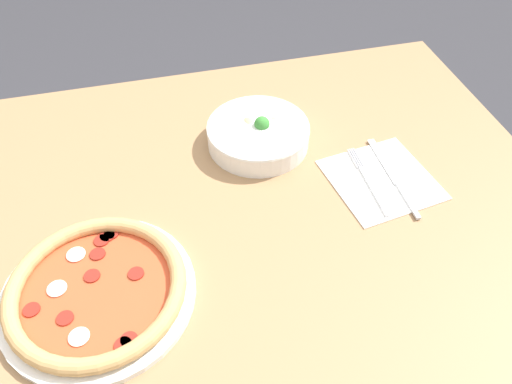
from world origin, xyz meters
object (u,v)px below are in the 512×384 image
(bowl, at_px, (258,133))
(fork, at_px, (368,181))
(knife, at_px, (395,180))
(pizza, at_px, (97,290))

(bowl, xyz_separation_m, fork, (0.18, -0.17, -0.02))
(bowl, bearing_deg, knife, -37.19)
(fork, distance_m, knife, 0.05)
(pizza, distance_m, bowl, 0.45)
(pizza, distance_m, fork, 0.54)
(bowl, height_order, knife, bowl)
(bowl, relative_size, fork, 1.13)
(bowl, bearing_deg, pizza, -138.71)
(pizza, bearing_deg, bowl, 41.29)
(knife, bearing_deg, bowl, 53.49)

